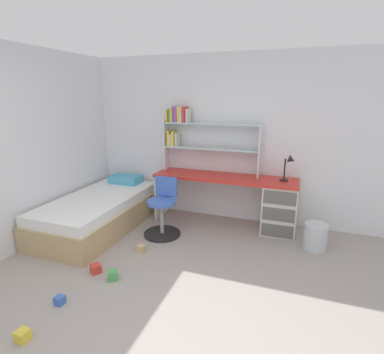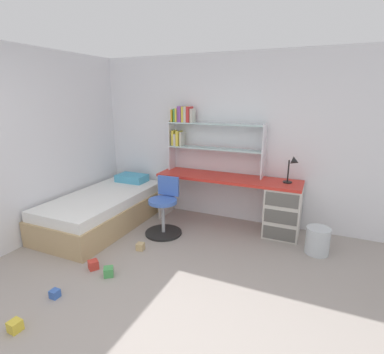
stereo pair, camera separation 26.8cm
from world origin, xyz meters
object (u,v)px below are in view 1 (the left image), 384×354
at_px(toy_block_green_0, 113,275).
at_px(desk_lamp, 290,164).
at_px(bed_platform, 100,211).
at_px(toy_block_red_1, 96,269).
at_px(bookshelf_hutch, 195,132).
at_px(toy_block_yellow_2, 23,336).
at_px(toy_block_natural_4, 141,248).
at_px(toy_block_blue_3, 60,300).
at_px(desk, 263,201).
at_px(waste_bin, 315,236).
at_px(swivel_chair, 163,213).

bearing_deg(toy_block_green_0, desk_lamp, 47.65).
xyz_separation_m(bed_platform, toy_block_red_1, (0.69, -1.05, -0.19)).
distance_m(bed_platform, toy_block_red_1, 1.28).
distance_m(bookshelf_hutch, toy_block_yellow_2, 3.25).
relative_size(desk_lamp, bed_platform, 0.19).
xyz_separation_m(bed_platform, toy_block_natural_4, (0.94, -0.47, -0.20)).
relative_size(desk_lamp, toy_block_blue_3, 4.72).
distance_m(toy_block_red_1, toy_block_natural_4, 0.64).
xyz_separation_m(bookshelf_hutch, toy_block_natural_4, (-0.26, -1.34, -1.33)).
height_order(desk, waste_bin, desk).
relative_size(desk, bed_platform, 1.05).
bearing_deg(toy_block_natural_4, toy_block_red_1, -112.99).
distance_m(bookshelf_hutch, desk_lamp, 1.46).
xyz_separation_m(bed_platform, toy_block_green_0, (0.94, -1.09, -0.19)).
distance_m(bookshelf_hutch, toy_block_blue_3, 2.86).
bearing_deg(desk_lamp, toy_block_blue_3, -129.36).
height_order(desk, toy_block_red_1, desk).
height_order(swivel_chair, waste_bin, swivel_chair).
distance_m(toy_block_yellow_2, toy_block_blue_3, 0.45).
xyz_separation_m(swivel_chair, toy_block_yellow_2, (-0.24, -2.14, -0.27)).
relative_size(desk, desk_lamp, 5.51).
distance_m(desk_lamp, swivel_chair, 1.88).
distance_m(bed_platform, toy_block_blue_3, 1.76).
bearing_deg(bed_platform, toy_block_natural_4, -26.30).
bearing_deg(toy_block_natural_4, toy_block_yellow_2, -97.23).
bearing_deg(toy_block_green_0, waste_bin, 35.13).
distance_m(desk_lamp, bed_platform, 2.82).
xyz_separation_m(waste_bin, toy_block_red_1, (-2.32, -1.41, -0.12)).
bearing_deg(toy_block_yellow_2, bed_platform, 109.91).
bearing_deg(waste_bin, toy_block_blue_3, -139.74).
distance_m(waste_bin, toy_block_yellow_2, 3.32).
xyz_separation_m(swivel_chair, toy_block_red_1, (-0.29, -1.15, -0.27)).
height_order(bookshelf_hutch, waste_bin, bookshelf_hutch).
bearing_deg(bed_platform, desk_lamp, 15.78).
bearing_deg(toy_block_green_0, bed_platform, 130.82).
bearing_deg(toy_block_red_1, toy_block_blue_3, -89.72).
bearing_deg(toy_block_natural_4, desk, 41.55).
height_order(waste_bin, toy_block_green_0, waste_bin).
bearing_deg(bed_platform, waste_bin, 6.87).
relative_size(swivel_chair, bed_platform, 0.40).
xyz_separation_m(desk, toy_block_green_0, (-1.34, -1.82, -0.38)).
xyz_separation_m(desk, bed_platform, (-2.29, -0.73, -0.19)).
height_order(toy_block_red_1, toy_block_yellow_2, toy_block_red_1).
xyz_separation_m(bed_platform, toy_block_blue_3, (0.70, -1.60, -0.20)).
height_order(waste_bin, toy_block_natural_4, waste_bin).
bearing_deg(bed_platform, desk, 17.60).
bearing_deg(toy_block_blue_3, waste_bin, 40.26).
height_order(swivel_chair, toy_block_green_0, swivel_chair).
height_order(desk, bookshelf_hutch, bookshelf_hutch).
bearing_deg(toy_block_yellow_2, waste_bin, 46.73).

